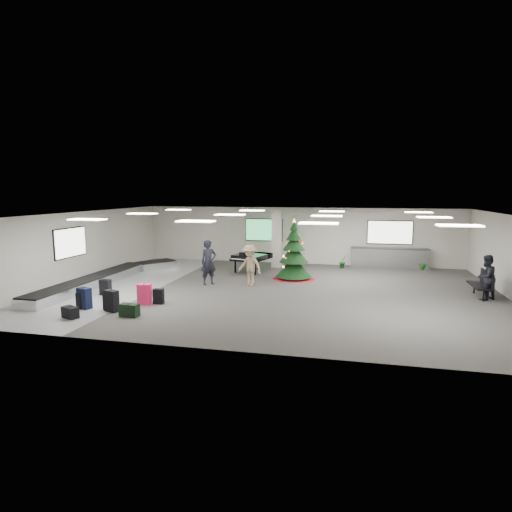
% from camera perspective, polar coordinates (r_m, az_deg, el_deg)
% --- Properties ---
extents(ground, '(18.00, 18.00, 0.00)m').
position_cam_1_polar(ground, '(17.95, 2.76, -4.62)').
color(ground, '#3E3B38').
rests_on(ground, ground).
extents(room_envelope, '(18.02, 14.02, 3.21)m').
position_cam_1_polar(room_envelope, '(18.29, 2.00, 3.04)').
color(room_envelope, '#BBB8AB').
rests_on(room_envelope, ground).
extents(baggage_carousel, '(2.28, 9.71, 0.43)m').
position_cam_1_polar(baggage_carousel, '(20.66, -19.25, -2.74)').
color(baggage_carousel, silver).
rests_on(baggage_carousel, ground).
extents(service_counter, '(4.05, 0.65, 1.08)m').
position_cam_1_polar(service_counter, '(24.21, 17.33, -0.23)').
color(service_counter, silver).
rests_on(service_counter, ground).
extents(suitcase_0, '(0.54, 0.40, 0.77)m').
position_cam_1_polar(suitcase_0, '(15.59, -18.70, -5.70)').
color(suitcase_0, black).
rests_on(suitcase_0, ground).
extents(suitcase_1, '(0.49, 0.34, 0.70)m').
position_cam_1_polar(suitcase_1, '(15.82, -18.94, -5.64)').
color(suitcase_1, black).
rests_on(suitcase_1, ground).
extents(pink_suitcase, '(0.54, 0.37, 0.79)m').
position_cam_1_polar(pink_suitcase, '(16.18, -14.65, -4.97)').
color(pink_suitcase, '#F62059').
rests_on(pink_suitcase, ground).
extents(suitcase_3, '(0.40, 0.24, 0.59)m').
position_cam_1_polar(suitcase_3, '(16.20, -12.85, -5.26)').
color(suitcase_3, black).
rests_on(suitcase_3, ground).
extents(navy_suitcase, '(0.55, 0.41, 0.77)m').
position_cam_1_polar(navy_suitcase, '(16.32, -21.91, -5.24)').
color(navy_suitcase, black).
rests_on(navy_suitcase, ground).
extents(suitcase_5, '(0.44, 0.34, 0.61)m').
position_cam_1_polar(suitcase_5, '(16.34, -22.15, -5.53)').
color(suitcase_5, black).
rests_on(suitcase_5, ground).
extents(green_duffel, '(0.65, 0.36, 0.44)m').
position_cam_1_polar(green_duffel, '(14.90, -16.53, -6.91)').
color(green_duffel, black).
rests_on(green_duffel, ground).
extents(suitcase_8, '(0.45, 0.29, 0.66)m').
position_cam_1_polar(suitcase_8, '(18.11, -19.43, -3.96)').
color(suitcase_8, black).
rests_on(suitcase_8, ground).
extents(black_duffel, '(0.65, 0.52, 0.40)m').
position_cam_1_polar(black_duffel, '(15.35, -23.53, -6.91)').
color(black_duffel, black).
rests_on(black_duffel, ground).
extents(christmas_tree, '(2.01, 2.01, 2.87)m').
position_cam_1_polar(christmas_tree, '(20.23, 5.05, -0.30)').
color(christmas_tree, maroon).
rests_on(christmas_tree, ground).
extents(grand_piano, '(1.90, 2.22, 1.08)m').
position_cam_1_polar(grand_piano, '(21.90, -0.67, -0.14)').
color(grand_piano, black).
rests_on(grand_piano, ground).
extents(bench, '(0.56, 1.65, 1.04)m').
position_cam_1_polar(bench, '(18.87, 27.97, -3.15)').
color(bench, black).
rests_on(bench, ground).
extents(traveler_a, '(0.86, 0.84, 1.99)m').
position_cam_1_polar(traveler_a, '(19.00, -6.34, -0.86)').
color(traveler_a, black).
rests_on(traveler_a, ground).
extents(traveler_b, '(1.34, 1.07, 1.81)m').
position_cam_1_polar(traveler_b, '(18.68, -0.83, -1.25)').
color(traveler_b, '#9B8260').
rests_on(traveler_b, ground).
extents(traveler_bench, '(1.07, 1.03, 1.73)m').
position_cam_1_polar(traveler_bench, '(18.46, 28.32, -2.54)').
color(traveler_bench, black).
rests_on(traveler_bench, ground).
extents(potted_plant_left, '(0.49, 0.50, 0.71)m').
position_cam_1_polar(potted_plant_left, '(23.53, 11.50, -0.73)').
color(potted_plant_left, '#174415').
rests_on(potted_plant_left, ground).
extents(potted_plant_right, '(0.68, 0.68, 0.87)m').
position_cam_1_polar(potted_plant_right, '(24.27, 21.31, -0.68)').
color(potted_plant_right, '#174415').
rests_on(potted_plant_right, ground).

